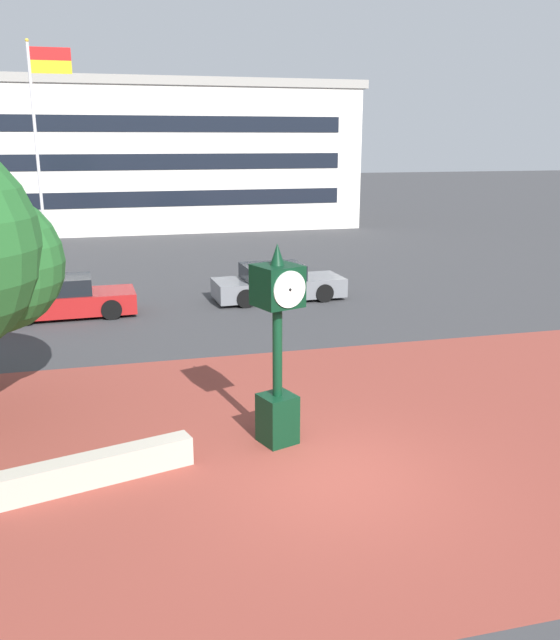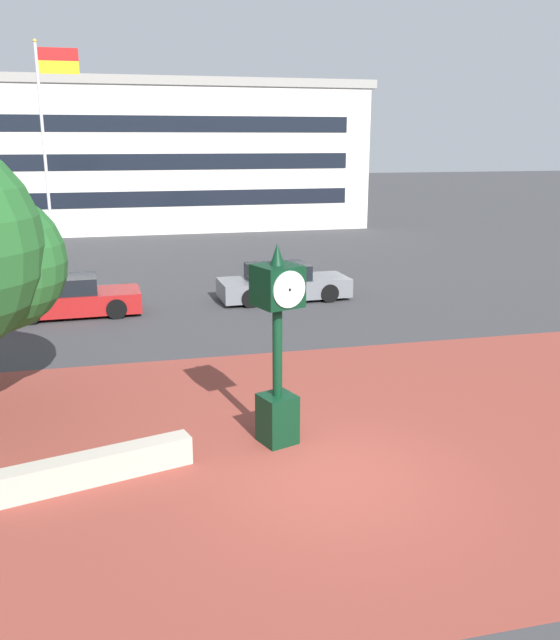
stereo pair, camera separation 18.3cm
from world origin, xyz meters
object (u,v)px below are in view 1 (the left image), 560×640
Objects in this scene: car_street_mid at (66,299)px; flagpole_primary at (41,144)px; civic_building at (106,156)px; street_clock at (277,345)px; car_street_near at (277,284)px.

flagpole_primary reaches higher than car_street_mid.
car_street_mid is 0.13× the size of civic_building.
flagpole_primary is at bearing 87.53° from street_clock.
street_clock is 17.92m from flagpole_primary.
street_clock is 11.60m from car_street_near.
street_clock is at bearing -16.64° from car_street_near.
street_clock reaches higher than car_street_mid.
flagpole_primary reaches higher than street_clock.
street_clock is at bearing -85.55° from civic_building.
car_street_near is (2.81, 11.18, -1.33)m from street_clock.
car_street_near and car_street_mid have the same top height.
flagpole_primary is at bearing -128.04° from car_street_near.
car_street_mid is at bearing -82.02° from flagpole_primary.
street_clock reaches higher than car_street_near.
civic_building is (1.59, 23.47, 3.91)m from car_street_mid.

